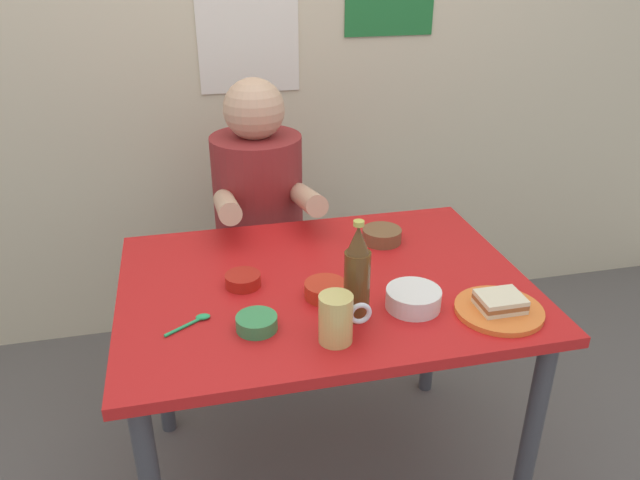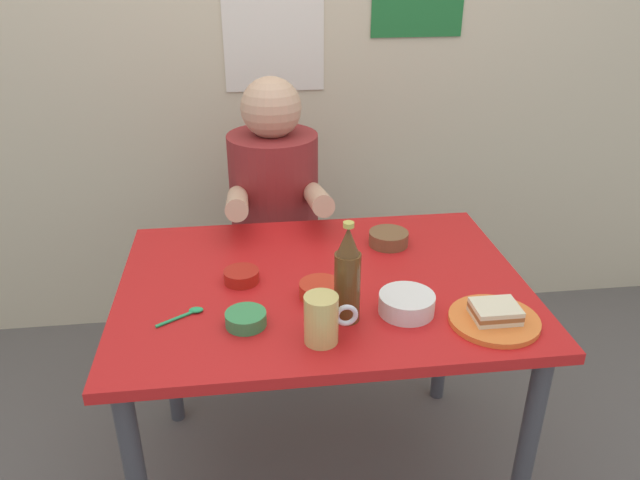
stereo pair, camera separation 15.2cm
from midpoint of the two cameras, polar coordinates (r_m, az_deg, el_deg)
ground_plane at (r=2.14m, az=2.37°, el=-21.27°), size 6.00×6.00×0.00m
wall_back at (r=2.50m, az=-1.16°, el=19.91°), size 4.40×0.09×2.60m
dining_table at (r=1.72m, az=2.76°, el=-6.58°), size 1.10×0.80×0.74m
stool at (r=2.40m, az=-2.18°, el=-4.60°), size 0.34×0.34×0.45m
person_seated at (r=2.20m, az=-2.33°, el=4.60°), size 0.33×0.56×0.72m
plate_orange at (r=1.57m, az=18.69°, el=-7.19°), size 0.22×0.22×0.01m
sandwich at (r=1.56m, az=18.82°, el=-6.42°), size 0.11×0.09×0.04m
beer_mug at (r=1.40m, az=3.36°, el=-7.48°), size 0.13×0.08×0.12m
beer_bottle at (r=1.45m, az=5.59°, el=-3.55°), size 0.06×0.06×0.26m
dip_bowl_green at (r=1.48m, az=-4.02°, el=-7.40°), size 0.10×0.10×0.03m
sauce_bowl_chili at (r=1.59m, az=2.78°, el=-4.70°), size 0.11×0.11×0.04m
sambal_bowl_red at (r=1.66m, az=-4.77°, el=-3.40°), size 0.10×0.10×0.03m
rice_bowl_white at (r=1.55m, az=10.94°, el=-5.85°), size 0.14×0.14×0.05m
condiment_bowl_brown at (r=1.87m, az=8.76°, el=0.16°), size 0.12×0.12×0.04m
spoon at (r=1.54m, az=-9.47°, el=-6.86°), size 0.11×0.07×0.01m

